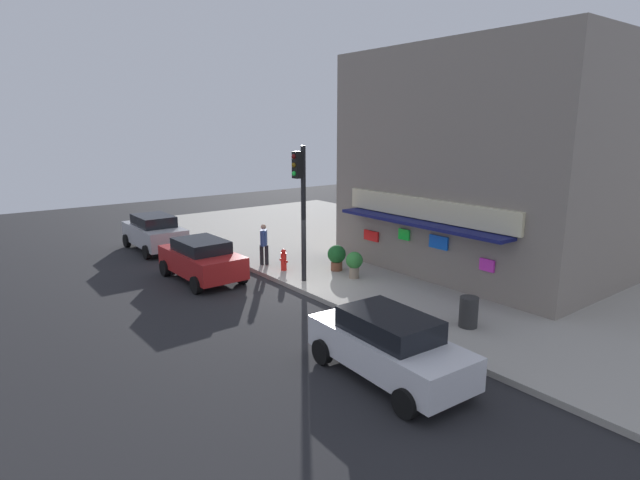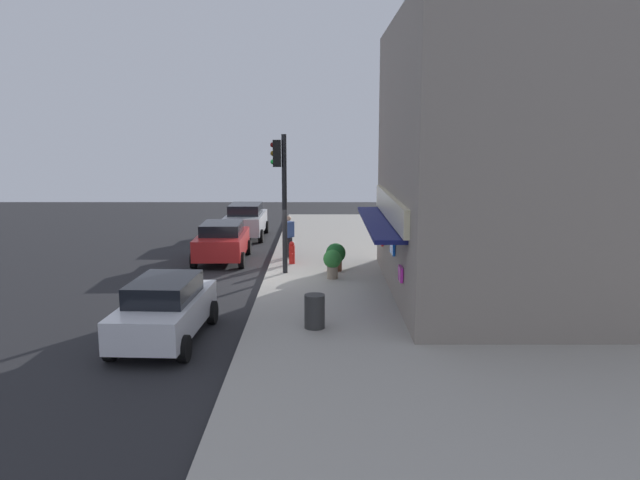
# 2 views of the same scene
# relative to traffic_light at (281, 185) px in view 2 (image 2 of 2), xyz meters

# --- Properties ---
(ground_plane) EXTENTS (51.33, 51.33, 0.00)m
(ground_plane) POSITION_rel_traffic_light_xyz_m (0.53, -0.59, -3.38)
(ground_plane) COLOR #232326
(sidewalk) EXTENTS (34.22, 13.93, 0.17)m
(sidewalk) POSITION_rel_traffic_light_xyz_m (0.53, 6.37, -3.30)
(sidewalk) COLOR #A39E93
(sidewalk) RESTS_ON ground_plane
(corner_building) EXTENTS (10.31, 9.43, 8.59)m
(corner_building) POSITION_rel_traffic_light_xyz_m (2.71, 7.94, 1.08)
(corner_building) COLOR gray
(corner_building) RESTS_ON sidewalk
(traffic_light) EXTENTS (0.32, 0.58, 5.01)m
(traffic_light) POSITION_rel_traffic_light_xyz_m (0.00, 0.00, 0.00)
(traffic_light) COLOR black
(traffic_light) RESTS_ON sidewalk
(fire_hydrant) EXTENTS (0.47, 0.23, 0.88)m
(fire_hydrant) POSITION_rel_traffic_light_xyz_m (-1.64, 0.28, -2.79)
(fire_hydrant) COLOR red
(fire_hydrant) RESTS_ON sidewalk
(trash_can) EXTENTS (0.54, 0.54, 0.89)m
(trash_can) POSITION_rel_traffic_light_xyz_m (6.54, 1.25, -2.77)
(trash_can) COLOR #2D2D2D
(trash_can) RESTS_ON sidewalk
(pedestrian) EXTENTS (0.55, 0.48, 1.73)m
(pedestrian) POSITION_rel_traffic_light_xyz_m (-2.82, 0.09, -2.25)
(pedestrian) COLOR black
(pedestrian) RESTS_ON sidewalk
(potted_plant_by_doorway) EXTENTS (0.65, 0.65, 1.03)m
(potted_plant_by_doorway) POSITION_rel_traffic_light_xyz_m (0.91, 1.82, -2.60)
(potted_plant_by_doorway) COLOR gray
(potted_plant_by_doorway) RESTS_ON sidewalk
(potted_plant_by_window) EXTENTS (0.73, 0.73, 1.04)m
(potted_plant_by_window) POSITION_rel_traffic_light_xyz_m (-0.33, 1.96, -2.62)
(potted_plant_by_window) COLOR brown
(potted_plant_by_window) RESTS_ON sidewalk
(parked_car_white) EXTENTS (4.31, 2.12, 1.61)m
(parked_car_white) POSITION_rel_traffic_light_xyz_m (7.06, -2.54, -2.55)
(parked_car_white) COLOR silver
(parked_car_white) RESTS_ON ground_plane
(parked_car_red) EXTENTS (4.07, 2.15, 1.60)m
(parked_car_red) POSITION_rel_traffic_light_xyz_m (-2.95, -2.64, -2.55)
(parked_car_red) COLOR #AD1E1E
(parked_car_red) RESTS_ON ground_plane
(parked_car_silver) EXTENTS (4.16, 2.04, 1.70)m
(parked_car_silver) POSITION_rel_traffic_light_xyz_m (-8.81, -2.37, -2.51)
(parked_car_silver) COLOR #B7B7BC
(parked_car_silver) RESTS_ON ground_plane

